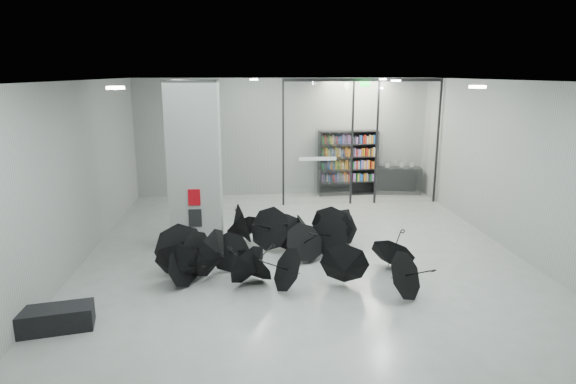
{
  "coord_description": "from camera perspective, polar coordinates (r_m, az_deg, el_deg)",
  "views": [
    {
      "loc": [
        -1.3,
        -9.87,
        4.17
      ],
      "look_at": [
        -0.3,
        1.5,
        1.4
      ],
      "focal_mm": 30.78,
      "sensor_mm": 36.0,
      "label": 1
    }
  ],
  "objects": [
    {
      "name": "info_panel",
      "position": [
        11.79,
        -10.68,
        -2.96
      ],
      "size": [
        0.3,
        0.03,
        0.42
      ],
      "primitive_type": "cube",
      "color": "black",
      "rests_on": "column"
    },
    {
      "name": "umbrella_cluster",
      "position": [
        11.03,
        -1.21,
        -6.86
      ],
      "size": [
        5.87,
        4.57,
        1.29
      ],
      "color": "black",
      "rests_on": "ground"
    },
    {
      "name": "bench",
      "position": [
        9.29,
        -25.31,
        -13.09
      ],
      "size": [
        1.28,
        0.74,
        0.39
      ],
      "primitive_type": "cube",
      "rotation": [
        0.0,
        0.0,
        0.2
      ],
      "color": "black",
      "rests_on": "ground"
    },
    {
      "name": "room",
      "position": [
        10.04,
        2.47,
        6.04
      ],
      "size": [
        14.0,
        14.02,
        4.01
      ],
      "color": "gray",
      "rests_on": "ground"
    },
    {
      "name": "glass_partition",
      "position": [
        15.93,
        8.47,
        6.32
      ],
      "size": [
        5.06,
        0.08,
        4.0
      ],
      "color": "silver",
      "rests_on": "ground"
    },
    {
      "name": "fire_cabinet",
      "position": [
        11.66,
        -10.78,
        -0.6
      ],
      "size": [
        0.28,
        0.04,
        0.38
      ],
      "primitive_type": "cube",
      "color": "#A50A07",
      "rests_on": "column"
    },
    {
      "name": "bookshelf",
      "position": [
        17.26,
        6.92,
        3.36
      ],
      "size": [
        2.06,
        0.56,
        2.24
      ],
      "primitive_type": null,
      "rotation": [
        0.0,
        0.0,
        0.07
      ],
      "color": "black",
      "rests_on": "ground"
    },
    {
      "name": "shop_counter",
      "position": [
        17.85,
        12.59,
        1.34
      ],
      "size": [
        1.64,
        0.87,
        0.94
      ],
      "primitive_type": "cube",
      "rotation": [
        0.0,
        0.0,
        -0.16
      ],
      "color": "black",
      "rests_on": "ground"
    },
    {
      "name": "column",
      "position": [
        12.12,
        -10.64,
        3.1
      ],
      "size": [
        1.2,
        1.2,
        4.0
      ],
      "primitive_type": "cube",
      "color": "slate",
      "rests_on": "ground"
    },
    {
      "name": "exit_sign",
      "position": [
        15.62,
        8.88,
        12.2
      ],
      "size": [
        0.3,
        0.06,
        0.15
      ],
      "primitive_type": "cube",
      "color": "#0CE533",
      "rests_on": "room"
    }
  ]
}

